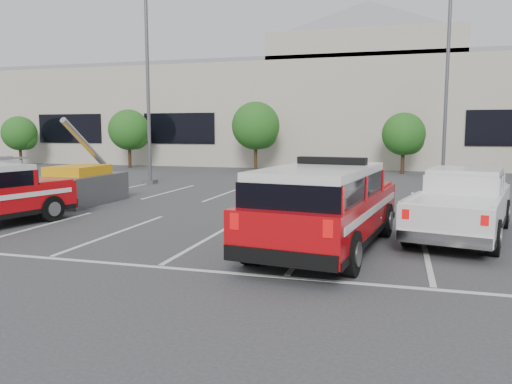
% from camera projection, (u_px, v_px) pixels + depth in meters
% --- Properties ---
extents(ground, '(120.00, 120.00, 0.00)m').
position_uv_depth(ground, '(208.00, 239.00, 13.03)').
color(ground, '#353538').
rests_on(ground, ground).
extents(stall_markings, '(23.00, 15.00, 0.01)m').
position_uv_depth(stall_markings, '(255.00, 212.00, 17.32)').
color(stall_markings, silver).
rests_on(stall_markings, ground).
extents(convention_building, '(60.00, 16.99, 13.20)m').
position_uv_depth(convention_building, '(345.00, 108.00, 42.82)').
color(convention_building, beige).
rests_on(convention_building, ground).
extents(tree_far_left, '(2.77, 2.77, 3.99)m').
position_uv_depth(tree_far_left, '(21.00, 135.00, 40.55)').
color(tree_far_left, '#3F2B19').
rests_on(tree_far_left, ground).
extents(tree_left, '(3.07, 3.07, 4.42)m').
position_uv_depth(tree_left, '(130.00, 131.00, 37.79)').
color(tree_left, '#3F2B19').
rests_on(tree_left, ground).
extents(tree_mid_left, '(3.37, 3.37, 4.85)m').
position_uv_depth(tree_mid_left, '(257.00, 127.00, 35.04)').
color(tree_mid_left, '#3F2B19').
rests_on(tree_mid_left, ground).
extents(tree_mid_right, '(2.77, 2.77, 3.99)m').
position_uv_depth(tree_mid_right, '(405.00, 136.00, 32.38)').
color(tree_mid_right, '#3F2B19').
rests_on(tree_mid_right, ground).
extents(light_pole_left, '(0.90, 0.60, 10.24)m').
position_uv_depth(light_pole_left, '(148.00, 85.00, 26.03)').
color(light_pole_left, '#59595E').
rests_on(light_pole_left, ground).
extents(light_pole_mid, '(0.90, 0.60, 10.24)m').
position_uv_depth(light_pole_mid, '(447.00, 84.00, 25.76)').
color(light_pole_mid, '#59595E').
rests_on(light_pole_mid, ground).
extents(fire_chief_suv, '(3.08, 6.44, 2.18)m').
position_uv_depth(fire_chief_suv, '(325.00, 213.00, 11.68)').
color(fire_chief_suv, '#B3080D').
rests_on(fire_chief_suv, ground).
extents(white_pickup, '(3.31, 6.14, 1.79)m').
position_uv_depth(white_pickup, '(462.00, 210.00, 13.28)').
color(white_pickup, silver).
rests_on(white_pickup, ground).
extents(utility_rig, '(3.24, 3.92, 3.31)m').
position_uv_depth(utility_rig, '(75.00, 187.00, 19.32)').
color(utility_rig, '#59595E').
rests_on(utility_rig, ground).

